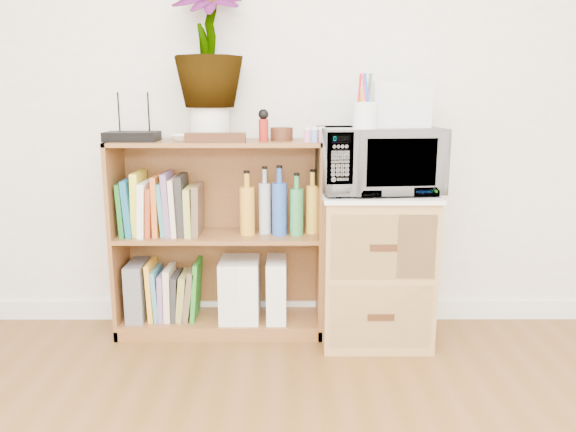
{
  "coord_description": "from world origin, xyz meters",
  "views": [
    {
      "loc": [
        -0.02,
        -0.55,
        1.16
      ],
      "look_at": [
        -0.01,
        1.95,
        0.62
      ],
      "focal_mm": 35.0,
      "sensor_mm": 36.0,
      "label": 1
    }
  ],
  "objects": [
    {
      "name": "skirting_board",
      "position": [
        0.0,
        2.24,
        0.05
      ],
      "size": [
        4.0,
        0.02,
        0.1
      ],
      "primitive_type": "cube",
      "color": "white",
      "rests_on": "ground"
    },
    {
      "name": "bookshelf",
      "position": [
        -0.35,
        2.1,
        0.47
      ],
      "size": [
        1.0,
        0.3,
        0.95
      ],
      "primitive_type": "cube",
      "color": "brown",
      "rests_on": "ground"
    },
    {
      "name": "wicker_unit",
      "position": [
        0.4,
        2.02,
        0.35
      ],
      "size": [
        0.5,
        0.45,
        0.7
      ],
      "primitive_type": "cube",
      "color": "#9E7542",
      "rests_on": "ground"
    },
    {
      "name": "microwave",
      "position": [
        0.4,
        2.02,
        0.87
      ],
      "size": [
        0.57,
        0.42,
        0.3
      ],
      "primitive_type": "imported",
      "rotation": [
        0.0,
        0.0,
        0.1
      ],
      "color": "silver",
      "rests_on": "wicker_unit"
    },
    {
      "name": "pen_cup",
      "position": [
        0.32,
        1.91,
        1.07
      ],
      "size": [
        0.1,
        0.1,
        0.11
      ],
      "primitive_type": "cylinder",
      "color": "white",
      "rests_on": "microwave"
    },
    {
      "name": "small_appliance",
      "position": [
        0.49,
        2.07,
        1.12
      ],
      "size": [
        0.26,
        0.21,
        0.2
      ],
      "primitive_type": "cube",
      "color": "silver",
      "rests_on": "microwave"
    },
    {
      "name": "router",
      "position": [
        -0.74,
        2.08,
        0.97
      ],
      "size": [
        0.24,
        0.16,
        0.04
      ],
      "primitive_type": "cube",
      "color": "black",
      "rests_on": "bookshelf"
    },
    {
      "name": "white_bowl",
      "position": [
        -0.49,
        2.07,
        0.97
      ],
      "size": [
        0.13,
        0.13,
        0.03
      ],
      "primitive_type": "imported",
      "color": "white",
      "rests_on": "bookshelf"
    },
    {
      "name": "plant_pot",
      "position": [
        -0.38,
        2.12,
        1.03
      ],
      "size": [
        0.18,
        0.18,
        0.15
      ],
      "primitive_type": "cylinder",
      "color": "white",
      "rests_on": "bookshelf"
    },
    {
      "name": "potted_plant",
      "position": [
        -0.38,
        2.12,
        1.39
      ],
      "size": [
        0.32,
        0.32,
        0.58
      ],
      "primitive_type": "imported",
      "color": "#29662B",
      "rests_on": "plant_pot"
    },
    {
      "name": "trinket_box",
      "position": [
        -0.34,
        2.0,
        0.97
      ],
      "size": [
        0.27,
        0.07,
        0.04
      ],
      "primitive_type": "cube",
      "color": "#34180E",
      "rests_on": "bookshelf"
    },
    {
      "name": "kokeshi_doll",
      "position": [
        -0.13,
        2.06,
        1.0
      ],
      "size": [
        0.04,
        0.04,
        0.1
      ],
      "primitive_type": "cylinder",
      "color": "maroon",
      "rests_on": "bookshelf"
    },
    {
      "name": "wooden_bowl",
      "position": [
        -0.04,
        2.11,
        0.98
      ],
      "size": [
        0.11,
        0.11,
        0.06
      ],
      "primitive_type": "cylinder",
      "color": "#391C0F",
      "rests_on": "bookshelf"
    },
    {
      "name": "paint_jars",
      "position": [
        0.11,
        2.01,
        0.98
      ],
      "size": [
        0.1,
        0.04,
        0.05
      ],
      "primitive_type": "cube",
      "color": "#DD7B83",
      "rests_on": "bookshelf"
    },
    {
      "name": "file_box",
      "position": [
        -0.76,
        2.1,
        0.21
      ],
      "size": [
        0.09,
        0.23,
        0.28
      ],
      "primitive_type": "cube",
      "color": "slate",
      "rests_on": "bookshelf"
    },
    {
      "name": "magazine_holder_left",
      "position": [
        -0.3,
        2.09,
        0.22
      ],
      "size": [
        0.1,
        0.24,
        0.3
      ],
      "primitive_type": "cube",
      "color": "white",
      "rests_on": "bookshelf"
    },
    {
      "name": "magazine_holder_mid",
      "position": [
        -0.21,
        2.09,
        0.22
      ],
      "size": [
        0.1,
        0.24,
        0.3
      ],
      "primitive_type": "cube",
      "color": "white",
      "rests_on": "bookshelf"
    },
    {
      "name": "magazine_holder_right",
      "position": [
        -0.07,
        2.09,
        0.22
      ],
      "size": [
        0.1,
        0.24,
        0.3
      ],
      "primitive_type": "cube",
      "color": "white",
      "rests_on": "bookshelf"
    },
    {
      "name": "cookbooks",
      "position": [
        -0.62,
        2.1,
        0.63
      ],
      "size": [
        0.38,
        0.2,
        0.3
      ],
      "color": "#1A6222",
      "rests_on": "bookshelf"
    },
    {
      "name": "liquor_bottles",
      "position": [
        -0.02,
        2.1,
        0.65
      ],
      "size": [
        0.46,
        0.07,
        0.32
      ],
      "color": "gold",
      "rests_on": "bookshelf"
    },
    {
      "name": "lower_books",
      "position": [
        -0.58,
        2.1,
        0.2
      ],
      "size": [
        0.26,
        0.19,
        0.29
      ],
      "color": "#F6AB2B",
      "rests_on": "bookshelf"
    }
  ]
}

